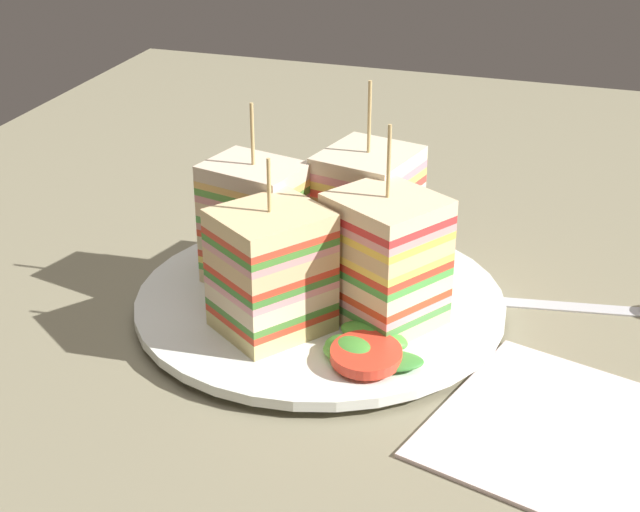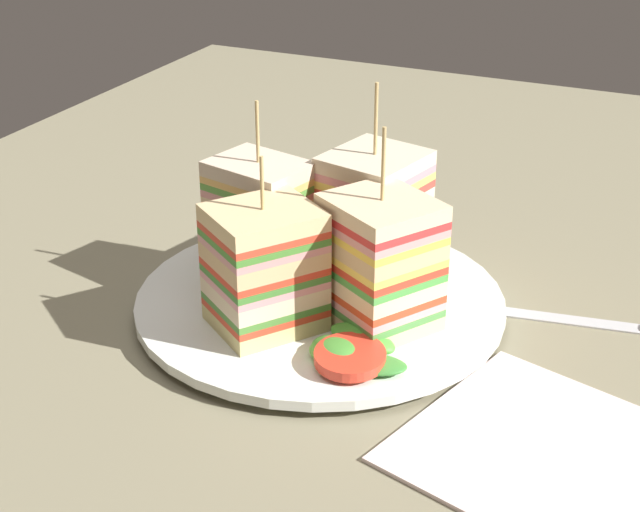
# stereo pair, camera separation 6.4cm
# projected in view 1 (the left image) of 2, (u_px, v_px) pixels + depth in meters

# --- Properties ---
(ground_plane) EXTENTS (1.20, 0.87, 0.02)m
(ground_plane) POSITION_uv_depth(u_px,v_px,m) (320.00, 324.00, 0.66)
(ground_plane) COLOR gray
(plate) EXTENTS (0.25, 0.25, 0.01)m
(plate) POSITION_uv_depth(u_px,v_px,m) (320.00, 303.00, 0.65)
(plate) COLOR white
(plate) RESTS_ON ground_plane
(sandwich_wedge_0) EXTENTS (0.08, 0.08, 0.11)m
(sandwich_wedge_0) POSITION_uv_depth(u_px,v_px,m) (272.00, 271.00, 0.60)
(sandwich_wedge_0) COLOR #D8C67D
(sandwich_wedge_0) RESTS_ON plate
(sandwich_wedge_1) EXTENTS (0.08, 0.08, 0.13)m
(sandwich_wedge_1) POSITION_uv_depth(u_px,v_px,m) (385.00, 259.00, 0.60)
(sandwich_wedge_1) COLOR beige
(sandwich_wedge_1) RESTS_ON plate
(sandwich_wedge_2) EXTENTS (0.07, 0.07, 0.14)m
(sandwich_wedge_2) POSITION_uv_depth(u_px,v_px,m) (367.00, 213.00, 0.66)
(sandwich_wedge_2) COLOR beige
(sandwich_wedge_2) RESTS_ON plate
(sandwich_wedge_3) EXTENTS (0.06, 0.07, 0.13)m
(sandwich_wedge_3) POSITION_uv_depth(u_px,v_px,m) (256.00, 224.00, 0.65)
(sandwich_wedge_3) COLOR beige
(sandwich_wedge_3) RESTS_ON plate
(chip_pile) EXTENTS (0.05, 0.07, 0.01)m
(chip_pile) POSITION_uv_depth(u_px,v_px,m) (319.00, 296.00, 0.63)
(chip_pile) COLOR #D7B661
(chip_pile) RESTS_ON plate
(salad_garnish) EXTENTS (0.06, 0.07, 0.01)m
(salad_garnish) POSITION_uv_depth(u_px,v_px,m) (365.00, 349.00, 0.58)
(salad_garnish) COLOR #3A8835
(salad_garnish) RESTS_ON plate
(spoon) EXTENTS (0.04, 0.16, 0.01)m
(spoon) POSITION_uv_depth(u_px,v_px,m) (627.00, 307.00, 0.65)
(spoon) COLOR silver
(spoon) RESTS_ON ground_plane
(napkin) EXTENTS (0.17, 0.17, 0.01)m
(napkin) POSITION_uv_depth(u_px,v_px,m) (571.00, 433.00, 0.53)
(napkin) COLOR silver
(napkin) RESTS_ON ground_plane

